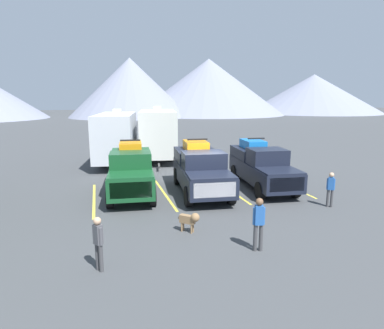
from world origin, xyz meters
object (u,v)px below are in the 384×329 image
object	(u,v)px
camper_trailer_b	(158,132)
pickup_truck_b	(200,169)
person_c	(331,187)
camper_trailer_a	(117,135)
pickup_truck_c	(261,165)
person_b	(98,240)
pickup_truck_a	(131,170)
dog	(191,219)
person_a	(259,221)

from	to	relation	value
camper_trailer_b	pickup_truck_b	bearing A→B (deg)	-87.09
person_c	camper_trailer_a	bearing A→B (deg)	123.52
pickup_truck_c	person_b	bearing A→B (deg)	-140.53
camper_trailer_b	camper_trailer_a	bearing A→B (deg)	-168.07
pickup_truck_a	dog	size ratio (longest dim) A/B	7.28
camper_trailer_a	camper_trailer_b	world-z (taller)	camper_trailer_b
person_a	person_c	bearing A→B (deg)	31.45
person_c	pickup_truck_b	bearing A→B (deg)	141.27
camper_trailer_b	person_a	xyz separation A→B (m)	(0.25, -16.20, -1.13)
camper_trailer_b	person_b	distance (m)	16.80
pickup_truck_c	person_a	size ratio (longest dim) A/B	3.54
pickup_truck_a	camper_trailer_b	distance (m)	9.36
pickup_truck_c	person_c	distance (m)	4.18
pickup_truck_c	camper_trailer_a	world-z (taller)	camper_trailer_a
camper_trailer_b	person_b	size ratio (longest dim) A/B	5.03
person_b	dog	bearing A→B (deg)	30.79
camper_trailer_b	pickup_truck_c	bearing A→B (deg)	-67.00
pickup_truck_b	camper_trailer_b	bearing A→B (deg)	92.91
person_b	dog	xyz separation A→B (m)	(3.13, 1.86, -0.39)
pickup_truck_c	person_b	distance (m)	10.90
camper_trailer_a	person_b	size ratio (longest dim) A/B	5.57
pickup_truck_c	person_c	xyz separation A→B (m)	(1.30, -3.96, -0.27)
person_a	person_b	world-z (taller)	person_a
pickup_truck_c	dog	size ratio (longest dim) A/B	8.05
pickup_truck_a	pickup_truck_b	bearing A→B (deg)	-8.83
camper_trailer_b	dog	distance (m)	14.43
pickup_truck_c	dog	distance (m)	7.35
pickup_truck_b	camper_trailer_a	xyz separation A→B (m)	(-3.56, 8.72, 0.83)
camper_trailer_a	pickup_truck_a	bearing A→B (deg)	-88.68
pickup_truck_b	pickup_truck_c	distance (m)	3.44
pickup_truck_c	camper_trailer_b	bearing A→B (deg)	113.00
camper_trailer_a	dog	size ratio (longest dim) A/B	11.55
pickup_truck_a	camper_trailer_b	bearing A→B (deg)	71.89
camper_trailer_a	person_b	world-z (taller)	camper_trailer_a
pickup_truck_a	camper_trailer_a	size ratio (longest dim) A/B	0.63
pickup_truck_b	person_a	xyz separation A→B (m)	(-0.22, -6.82, -0.22)
pickup_truck_a	person_b	xyz separation A→B (m)	(-1.61, -7.28, -0.31)
pickup_truck_a	camper_trailer_a	distance (m)	8.24
pickup_truck_b	person_c	distance (m)	6.07
camper_trailer_a	dog	world-z (taller)	camper_trailer_a
pickup_truck_c	camper_trailer_b	world-z (taller)	camper_trailer_b
pickup_truck_c	person_a	world-z (taller)	pickup_truck_c
pickup_truck_a	camper_trailer_a	world-z (taller)	camper_trailer_a
pickup_truck_c	dog	xyz separation A→B (m)	(-5.29, -5.06, -0.65)
pickup_truck_c	person_c	size ratio (longest dim) A/B	3.93
pickup_truck_a	pickup_truck_b	xyz separation A→B (m)	(3.37, -0.52, -0.01)
pickup_truck_b	person_a	bearing A→B (deg)	-91.88
pickup_truck_c	person_a	bearing A→B (deg)	-117.61
person_a	person_b	size ratio (longest dim) A/B	1.10
pickup_truck_b	dog	xyz separation A→B (m)	(-1.85, -4.89, -0.69)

